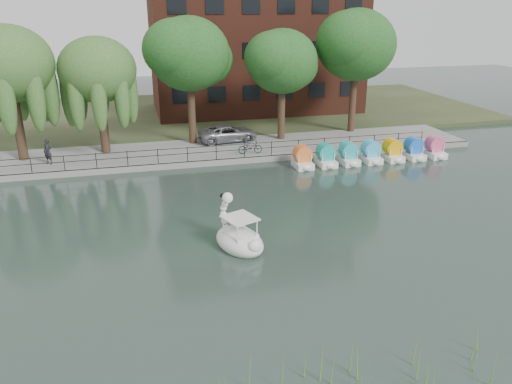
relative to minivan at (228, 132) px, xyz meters
name	(u,v)px	position (x,y,z in m)	size (l,w,h in m)	color
ground_plane	(267,249)	(-1.75, -17.71, -1.14)	(120.00, 120.00, 0.00)	#3C4F46
promenade	(210,151)	(-1.75, -1.71, -0.94)	(40.00, 6.00, 0.40)	gray
kerb	(217,163)	(-1.75, -4.66, -0.94)	(40.00, 0.25, 0.40)	gray
land_strip	(187,114)	(-1.75, 12.29, -0.96)	(60.00, 22.00, 0.36)	#47512D
railing	(216,149)	(-1.75, -4.46, 0.01)	(32.00, 0.05, 1.00)	black
apartment_building	(255,16)	(5.25, 12.25, 8.22)	(20.00, 10.07, 18.00)	#4C1E16
willow_left	(8,64)	(-14.75, -1.21, 5.73)	(5.88, 5.88, 9.01)	#473323
willow_mid	(97,70)	(-9.25, -0.71, 5.11)	(5.32, 5.32, 8.15)	#473323
broadleaf_center	(189,54)	(-2.75, 0.29, 5.92)	(6.00, 6.00, 9.25)	#473323
broadleaf_right	(282,62)	(4.25, -0.21, 5.25)	(5.40, 5.40, 8.32)	#473323
broadleaf_far	(356,45)	(10.75, 0.79, 6.26)	(6.30, 6.30, 9.71)	#473323
minivan	(228,132)	(0.00, 0.00, 0.00)	(5.32, 2.44, 1.48)	gray
bicycle	(250,147)	(0.87, -3.71, -0.24)	(1.72, 0.60, 1.00)	gray
pedestrian	(48,150)	(-12.89, -2.81, 0.25)	(0.71, 0.48, 1.98)	black
swan_boat	(239,237)	(-2.95, -17.19, -0.61)	(2.73, 3.33, 2.43)	white
pedal_boat_row	(371,154)	(8.97, -6.54, -0.53)	(11.35, 1.70, 1.40)	white
reed_bank	(419,369)	(0.25, -27.21, -0.54)	(24.00, 2.40, 1.20)	#669938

